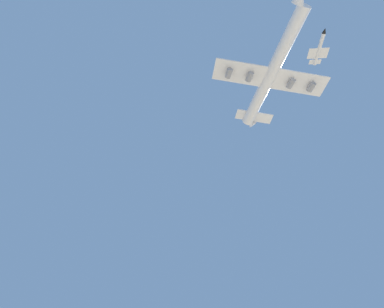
# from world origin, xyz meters

# --- Properties ---
(carrier_jet) EXTENTS (71.89, 58.58, 20.06)m
(carrier_jet) POSITION_xyz_m (-40.33, 70.36, 129.59)
(carrier_jet) COLOR white
(chase_jet_left_wing) EXTENTS (15.27, 8.93, 4.00)m
(chase_jet_left_wing) POSITION_xyz_m (-19.56, 88.36, 107.24)
(chase_jet_left_wing) COLOR silver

